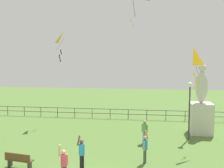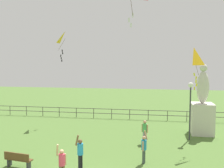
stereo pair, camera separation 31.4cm
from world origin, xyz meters
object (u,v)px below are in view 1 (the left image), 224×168
person_2 (64,163)px  person_3 (82,152)px  lamppost (190,98)px  statue_monument (201,111)px  kite_1 (193,58)px  park_bench (19,160)px  person_6 (145,147)px  kite_2 (64,39)px  person_1 (145,130)px

person_2 → person_3: (0.49, 1.36, 0.05)m
lamppost → person_2: size_ratio=2.26×
statue_monument → kite_1: (-1.18, -3.12, 3.95)m
lamppost → kite_1: kite_1 is taller
lamppost → person_3: lamppost is taller
park_bench → person_3: bearing=4.3°
park_bench → person_6: size_ratio=0.86×
person_2 → kite_2: 13.43m
kite_1 → kite_2: 11.55m
lamppost → person_3: (-6.17, -6.15, -2.04)m
lamppost → person_6: (-3.01, -4.74, -2.09)m
statue_monument → person_6: size_ratio=2.97×
person_2 → park_bench: bearing=158.3°
kite_2 → kite_1: bearing=-26.7°
person_3 → kite_2: bearing=112.7°
person_3 → person_6: bearing=24.0°
person_1 → person_6: (0.07, -3.39, -0.02)m
person_2 → person_3: size_ratio=0.95×
person_3 → kite_1: bearing=37.5°
kite_1 → statue_monument: bearing=69.3°
statue_monument → kite_1: kite_1 is taller
person_3 → person_2: bearing=-109.7°
lamppost → person_1: (-3.08, -1.35, -2.08)m
park_bench → person_2: bearing=-21.7°
person_3 → kite_2: 12.45m
park_bench → person_2: 3.03m
person_1 → person_3: 5.71m
statue_monument → park_bench: size_ratio=3.44×
lamppost → person_2: (-6.65, -7.50, -2.09)m
person_6 → lamppost: bearing=57.6°
lamppost → statue_monument: bearing=56.3°
person_3 → person_6: size_ratio=1.06×
lamppost → person_6: size_ratio=2.27×
lamppost → kite_2: 11.77m
person_6 → kite_2: (-7.27, 8.41, 6.52)m
lamppost → person_6: lamppost is taller
person_3 → kite_1: kite_1 is taller
person_2 → person_6: bearing=37.1°
person_2 → person_3: 1.44m
lamppost → kite_1: size_ratio=1.53×
person_6 → kite_1: (2.94, 3.28, 4.81)m
park_bench → person_1: (6.36, 5.05, 0.45)m
park_bench → person_1: size_ratio=0.97×
person_3 → park_bench: bearing=-175.7°
statue_monument → kite_2: kite_2 is taller
lamppost → kite_2: size_ratio=1.57×
person_6 → kite_2: bearing=130.8°
park_bench → person_3: 3.32m
statue_monument → kite_2: size_ratio=2.05×
kite_1 → person_6: bearing=-131.8°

